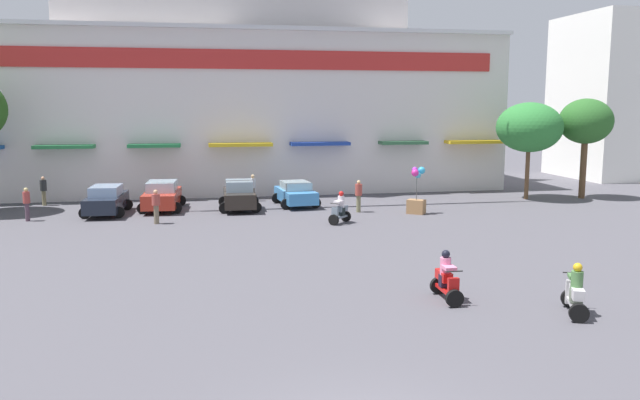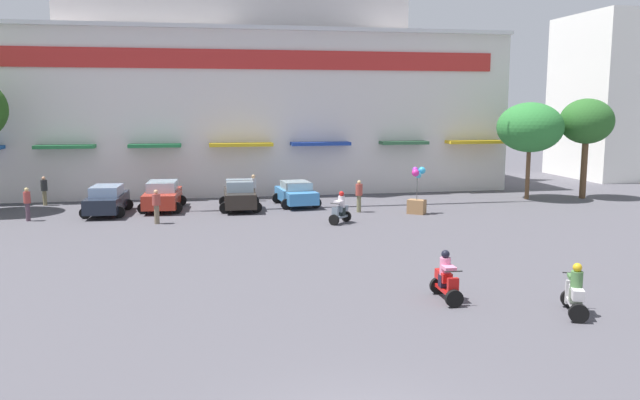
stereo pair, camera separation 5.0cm
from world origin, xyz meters
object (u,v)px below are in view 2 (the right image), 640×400
(parked_car_2, at_px, (240,195))
(pedestrian_3, at_px, (27,202))
(scooter_rider_0, at_px, (446,280))
(parked_car_0, at_px, (107,200))
(balloon_vendor_cart, at_px, (417,195))
(pedestrian_2, at_px, (359,194))
(parked_car_1, at_px, (163,195))
(scooter_rider_6, at_px, (340,210))
(pedestrian_4, at_px, (156,205))
(plaza_tree_1, at_px, (530,127))
(pedestrian_0, at_px, (44,189))
(scooter_rider_5, at_px, (575,293))
(parked_car_3, at_px, (296,193))
(pedestrian_1, at_px, (254,186))
(plaza_tree_3, at_px, (587,122))

(parked_car_2, height_order, pedestrian_3, pedestrian_3)
(parked_car_2, height_order, scooter_rider_0, parked_car_2)
(parked_car_0, relative_size, balloon_vendor_cart, 1.70)
(scooter_rider_0, relative_size, pedestrian_2, 0.87)
(parked_car_1, bearing_deg, balloon_vendor_cart, -16.22)
(scooter_rider_6, relative_size, balloon_vendor_cart, 0.63)
(parked_car_2, relative_size, scooter_rider_6, 2.45)
(pedestrian_4, xyz_separation_m, balloon_vendor_cart, (13.37, 0.38, 0.05))
(plaza_tree_1, height_order, parked_car_1, plaza_tree_1)
(pedestrian_0, bearing_deg, scooter_rider_5, -51.11)
(parked_car_2, distance_m, balloon_vendor_cart, 9.64)
(parked_car_0, bearing_deg, parked_car_3, 5.50)
(pedestrian_0, distance_m, pedestrian_4, 9.70)
(parked_car_2, height_order, parked_car_3, parked_car_2)
(parked_car_3, height_order, pedestrian_0, pedestrian_0)
(plaza_tree_1, relative_size, pedestrian_3, 3.50)
(parked_car_2, xyz_separation_m, pedestrian_2, (6.24, -2.02, 0.17))
(parked_car_0, height_order, pedestrian_2, pedestrian_2)
(parked_car_1, xyz_separation_m, scooter_rider_0, (9.07, -18.51, -0.17))
(scooter_rider_5, bearing_deg, pedestrian_1, 106.79)
(parked_car_0, relative_size, pedestrian_1, 2.65)
(balloon_vendor_cart, bearing_deg, parked_car_3, 146.55)
(scooter_rider_0, xyz_separation_m, scooter_rider_5, (2.97, -1.96, 0.00))
(plaza_tree_3, relative_size, scooter_rider_6, 3.88)
(parked_car_1, height_order, parked_car_2, parked_car_2)
(parked_car_1, bearing_deg, plaza_tree_3, -0.76)
(pedestrian_1, height_order, pedestrian_4, pedestrian_4)
(pedestrian_4, bearing_deg, pedestrian_0, 133.33)
(parked_car_1, bearing_deg, parked_car_0, -160.92)
(plaza_tree_3, height_order, scooter_rider_5, plaza_tree_3)
(parked_car_1, bearing_deg, pedestrian_4, -91.01)
(parked_car_0, xyz_separation_m, scooter_rider_0, (11.88, -17.54, -0.15))
(pedestrian_0, bearing_deg, scooter_rider_6, -29.14)
(plaza_tree_1, xyz_separation_m, pedestrian_4, (-21.75, -4.19, -3.42))
(pedestrian_1, relative_size, pedestrian_4, 0.96)
(parked_car_2, bearing_deg, balloon_vendor_cart, -18.69)
(pedestrian_0, bearing_deg, parked_car_1, -22.67)
(plaza_tree_3, distance_m, balloon_vendor_cart, 13.00)
(scooter_rider_0, bearing_deg, pedestrian_0, 126.55)
(parked_car_1, height_order, pedestrian_0, pedestrian_0)
(parked_car_3, bearing_deg, scooter_rider_0, -84.89)
(balloon_vendor_cart, bearing_deg, scooter_rider_5, -94.32)
(pedestrian_2, xyz_separation_m, balloon_vendor_cart, (2.89, -1.07, 0.01))
(parked_car_2, relative_size, parked_car_3, 0.97)
(plaza_tree_1, bearing_deg, parked_car_3, 179.71)
(pedestrian_0, bearing_deg, parked_car_3, -11.19)
(scooter_rider_0, bearing_deg, parked_car_1, 116.12)
(scooter_rider_5, relative_size, pedestrian_4, 0.94)
(scooter_rider_0, distance_m, scooter_rider_5, 3.55)
(plaza_tree_3, relative_size, pedestrian_1, 3.81)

